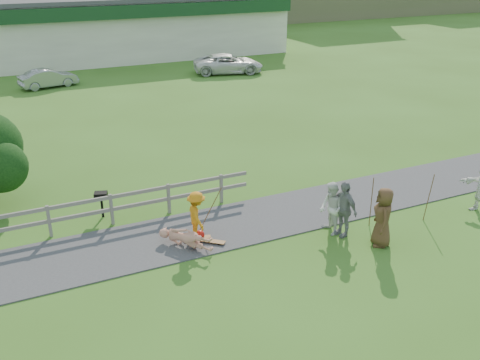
% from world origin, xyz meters
% --- Properties ---
extents(ground, '(260.00, 260.00, 0.00)m').
position_xyz_m(ground, '(0.00, 0.00, 0.00)').
color(ground, '#39621C').
rests_on(ground, ground).
extents(path, '(34.00, 3.00, 0.04)m').
position_xyz_m(path, '(0.00, 1.50, 0.02)').
color(path, '#353537').
rests_on(path, ground).
extents(fence, '(15.05, 0.10, 1.10)m').
position_xyz_m(fence, '(-4.62, 3.30, 0.72)').
color(fence, slate).
rests_on(fence, ground).
extents(strip_mall, '(32.50, 10.75, 5.10)m').
position_xyz_m(strip_mall, '(4.00, 34.94, 2.58)').
color(strip_mall, beige).
rests_on(strip_mall, ground).
extents(skater_rider, '(0.66, 1.06, 1.58)m').
position_xyz_m(skater_rider, '(0.19, 1.03, 0.79)').
color(skater_rider, '#C97612').
rests_on(skater_rider, ground).
extents(skater_fallen, '(1.72, 1.45, 0.67)m').
position_xyz_m(skater_fallen, '(-0.30, 0.76, 0.33)').
color(skater_fallen, tan).
rests_on(skater_fallen, ground).
extents(spectator_a, '(0.77, 0.93, 1.77)m').
position_xyz_m(spectator_a, '(4.29, -0.33, 0.88)').
color(spectator_a, silver).
rests_on(spectator_a, ground).
extents(spectator_b, '(0.62, 1.16, 1.88)m').
position_xyz_m(spectator_b, '(4.58, -0.60, 0.94)').
color(spectator_b, gray).
rests_on(spectator_b, ground).
extents(spectator_c, '(0.98, 1.12, 1.92)m').
position_xyz_m(spectator_c, '(5.30, -1.64, 0.96)').
color(spectator_c, '#503620').
rests_on(spectator_c, ground).
extents(car_silver, '(3.99, 2.10, 1.25)m').
position_xyz_m(car_silver, '(-1.40, 24.93, 0.62)').
color(car_silver, gray).
rests_on(car_silver, ground).
extents(car_white, '(5.65, 3.68, 1.45)m').
position_xyz_m(car_white, '(11.49, 23.95, 0.72)').
color(car_white, silver).
rests_on(car_white, ground).
extents(bbq, '(0.51, 0.45, 0.94)m').
position_xyz_m(bbq, '(-2.19, 3.97, 0.47)').
color(bbq, black).
rests_on(bbq, ground).
extents(longboard_rider, '(0.89, 0.39, 0.10)m').
position_xyz_m(longboard_rider, '(0.19, 1.03, 0.05)').
color(longboard_rider, brown).
rests_on(longboard_rider, ground).
extents(longboard_fallen, '(0.83, 0.77, 0.10)m').
position_xyz_m(longboard_fallen, '(0.50, 0.66, 0.05)').
color(longboard_fallen, brown).
rests_on(longboard_fallen, ground).
extents(helmet, '(0.30, 0.30, 0.30)m').
position_xyz_m(helmet, '(0.30, 1.11, 0.15)').
color(helmet, '#B5170D').
rests_on(helmet, ground).
extents(pole_rider, '(0.03, 0.03, 1.73)m').
position_xyz_m(pole_rider, '(0.79, 1.43, 0.86)').
color(pole_rider, brown).
rests_on(pole_rider, ground).
extents(pole_spec_left, '(0.03, 0.03, 1.75)m').
position_xyz_m(pole_spec_left, '(5.78, -0.48, 0.87)').
color(pole_spec_left, brown).
rests_on(pole_spec_left, ground).
extents(pole_spec_right, '(0.03, 0.03, 1.68)m').
position_xyz_m(pole_spec_right, '(7.81, -0.96, 0.84)').
color(pole_spec_right, brown).
rests_on(pole_spec_right, ground).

